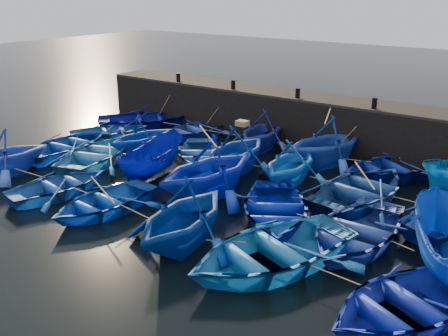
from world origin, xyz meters
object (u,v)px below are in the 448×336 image
Objects in this scene: wooden_crate at (242,123)px; boat_20 at (1,153)px; boat_8 at (198,153)px; boat_0 at (145,119)px; boat_13 at (69,145)px.

boat_20 is at bearing -143.03° from wooden_crate.
wooden_crate is (2.64, -0.19, 1.93)m from boat_8.
boat_8 is 8.80m from boat_20.
boat_20 is 8.09× the size of wooden_crate.
boat_8 is at bearing -161.98° from boat_0.
boat_0 is 10.88× the size of wooden_crate.
boat_13 is at bearing 137.33° from boat_0.
boat_8 is at bearing -157.34° from boat_13.
boat_13 is (0.46, -5.88, -0.05)m from boat_0.
boat_13 is 3.69m from boat_20.
boat_20 reaches higher than boat_13.
wooden_crate is at bearing -156.35° from boat_0.
boat_0 is 5.90m from boat_13.
boat_8 is 8.62× the size of wooden_crate.
boat_13 is at bearing 169.99° from boat_8.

